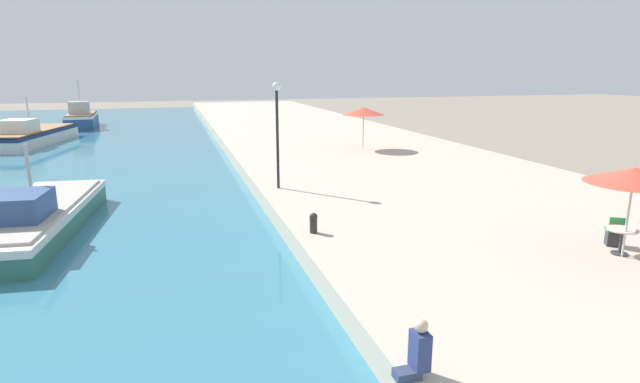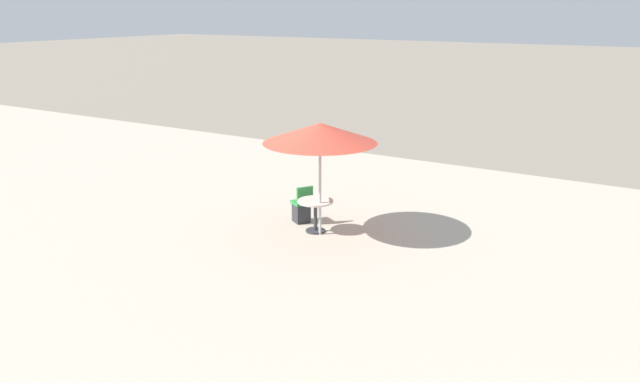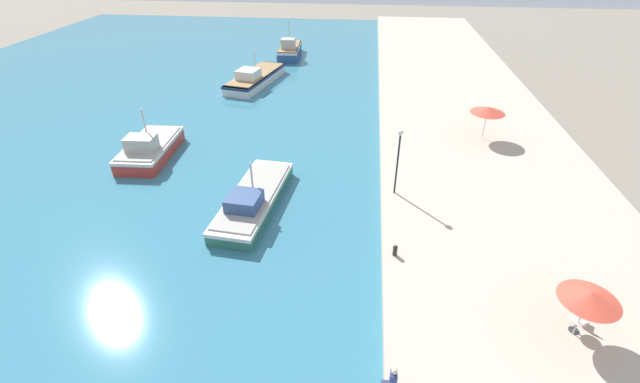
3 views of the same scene
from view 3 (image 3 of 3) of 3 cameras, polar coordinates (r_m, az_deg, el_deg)
name	(u,v)px [view 3 (image 3 of 3)]	position (r m, az deg, el deg)	size (l,w,h in m)	color
water_basin	(121,96)	(52.43, -25.04, 11.50)	(56.00, 90.00, 0.04)	teal
quay_promenade	(459,106)	(46.04, 18.07, 10.77)	(16.00, 90.00, 0.73)	#BCB29E
fishing_boat_near	(253,199)	(28.45, -8.92, -0.98)	(3.75, 9.51, 3.23)	#33705B
fishing_boat_mid	(149,148)	(36.81, -21.78, 5.40)	(3.52, 7.03, 4.02)	red
fishing_boat_far	(255,77)	(51.79, -8.61, 14.80)	(5.37, 10.99, 3.73)	silver
fishing_boat_distant	(290,50)	(62.58, -4.08, 18.32)	(3.10, 7.70, 4.78)	navy
cafe_umbrella_pink	(590,297)	(21.34, 32.35, -11.75)	(2.48, 2.48, 2.52)	#B7B7B7
cafe_umbrella_white	(488,110)	(37.72, 21.49, 10.08)	(2.76, 2.76, 2.72)	#B7B7B7
cafe_table	(577,322)	(22.63, 31.09, -14.72)	(0.80, 0.80, 0.74)	#333338
cafe_chair_left	(579,315)	(23.31, 31.28, -13.95)	(0.57, 0.58, 0.91)	#2D2D33
person_at_quay	(392,379)	(18.24, 9.59, -23.41)	(0.57, 0.36, 1.06)	#333D5B
mooring_bollard	(395,250)	(23.71, 9.98, -7.69)	(0.26, 0.26, 0.65)	#2D2823
lamppost	(399,151)	(27.60, 10.45, 5.30)	(0.36, 0.36, 4.56)	#232328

